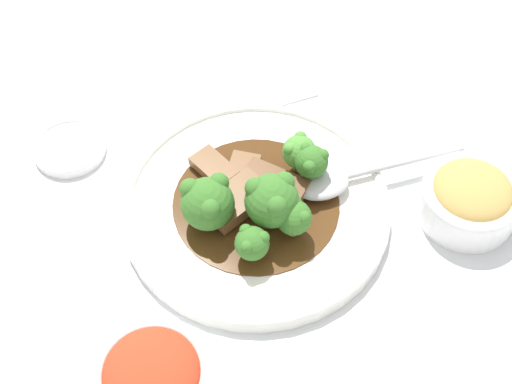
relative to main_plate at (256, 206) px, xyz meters
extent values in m
plane|color=silver|center=(0.00, 0.00, -0.01)|extent=(4.00, 4.00, 0.00)
cylinder|color=white|center=(0.00, 0.00, 0.00)|extent=(0.27, 0.27, 0.01)
torus|color=white|center=(0.00, 0.00, 0.00)|extent=(0.27, 0.27, 0.01)
cylinder|color=#4C2D14|center=(0.00, 0.00, 0.00)|extent=(0.17, 0.17, 0.00)
cube|color=brown|center=(-0.01, 0.02, 0.02)|extent=(0.06, 0.07, 0.02)
cube|color=brown|center=(-0.05, -0.03, 0.01)|extent=(0.06, 0.05, 0.01)
cube|color=brown|center=(0.00, -0.02, 0.02)|extent=(0.07, 0.08, 0.02)
cube|color=brown|center=(-0.04, -0.01, 0.01)|extent=(0.06, 0.05, 0.01)
cylinder|color=#7FA84C|center=(0.03, 0.01, 0.02)|extent=(0.02, 0.02, 0.01)
sphere|color=#387028|center=(0.03, 0.01, 0.04)|extent=(0.05, 0.05, 0.05)
sphere|color=#387028|center=(0.04, 0.01, 0.06)|extent=(0.02, 0.02, 0.02)
sphere|color=#387028|center=(0.02, 0.02, 0.06)|extent=(0.02, 0.02, 0.02)
sphere|color=#387028|center=(0.02, -0.01, 0.06)|extent=(0.02, 0.02, 0.02)
cylinder|color=#7FA84C|center=(-0.03, 0.05, 0.02)|extent=(0.01, 0.01, 0.01)
sphere|color=#4C8E38|center=(-0.03, 0.05, 0.04)|extent=(0.03, 0.03, 0.03)
sphere|color=#4C8E38|center=(-0.02, 0.06, 0.04)|extent=(0.01, 0.01, 0.01)
sphere|color=#4C8E38|center=(-0.04, 0.06, 0.04)|extent=(0.01, 0.01, 0.01)
sphere|color=#4C8E38|center=(-0.03, 0.04, 0.04)|extent=(0.01, 0.01, 0.01)
cylinder|color=#7FA84C|center=(0.06, -0.02, 0.01)|extent=(0.01, 0.01, 0.01)
sphere|color=#387028|center=(0.06, -0.02, 0.03)|extent=(0.03, 0.03, 0.03)
sphere|color=#387028|center=(0.06, -0.01, 0.04)|extent=(0.01, 0.01, 0.01)
sphere|color=#387028|center=(0.05, -0.02, 0.04)|extent=(0.01, 0.01, 0.01)
sphere|color=#387028|center=(0.07, -0.03, 0.04)|extent=(0.01, 0.01, 0.01)
cylinder|color=#7FA84C|center=(0.01, -0.05, 0.01)|extent=(0.02, 0.02, 0.01)
sphere|color=#387028|center=(0.01, -0.05, 0.04)|extent=(0.05, 0.05, 0.05)
sphere|color=#387028|center=(0.00, -0.04, 0.05)|extent=(0.02, 0.02, 0.02)
sphere|color=#387028|center=(0.00, -0.06, 0.05)|extent=(0.02, 0.02, 0.02)
sphere|color=#387028|center=(0.03, -0.05, 0.05)|extent=(0.02, 0.02, 0.02)
cylinder|color=#8EB756|center=(0.04, 0.03, 0.01)|extent=(0.01, 0.01, 0.01)
sphere|color=#387028|center=(0.04, 0.03, 0.03)|extent=(0.03, 0.03, 0.03)
sphere|color=#387028|center=(0.03, 0.03, 0.04)|extent=(0.01, 0.01, 0.01)
sphere|color=#387028|center=(0.05, 0.02, 0.04)|extent=(0.01, 0.01, 0.01)
sphere|color=#387028|center=(0.05, 0.03, 0.04)|extent=(0.01, 0.01, 0.01)
cylinder|color=#8EB756|center=(-0.01, 0.06, 0.02)|extent=(0.01, 0.01, 0.02)
sphere|color=#387028|center=(-0.01, 0.06, 0.04)|extent=(0.03, 0.03, 0.03)
sphere|color=#387028|center=(-0.02, 0.06, 0.05)|extent=(0.01, 0.01, 0.01)
sphere|color=#387028|center=(0.00, 0.05, 0.05)|extent=(0.01, 0.01, 0.01)
sphere|color=#387028|center=(-0.01, 0.07, 0.05)|extent=(0.01, 0.01, 0.01)
ellipsoid|color=#B7B7BC|center=(0.00, 0.07, 0.02)|extent=(0.04, 0.06, 0.01)
cylinder|color=#B7B7BC|center=(-0.01, 0.16, 0.01)|extent=(0.01, 0.13, 0.01)
cylinder|color=white|center=(0.17, -0.13, 0.01)|extent=(0.10, 0.10, 0.04)
torus|color=white|center=(0.17, -0.13, 0.03)|extent=(0.10, 0.10, 0.01)
ellipsoid|color=red|center=(0.17, -0.13, 0.04)|extent=(0.08, 0.08, 0.03)
cylinder|color=white|center=(0.05, 0.21, -0.01)|extent=(0.05, 0.05, 0.01)
cylinder|color=white|center=(0.05, 0.21, 0.01)|extent=(0.10, 0.10, 0.04)
torus|color=white|center=(0.05, 0.21, 0.03)|extent=(0.10, 0.10, 0.01)
ellipsoid|color=tan|center=(0.05, 0.21, 0.03)|extent=(0.08, 0.08, 0.03)
cylinder|color=white|center=(-0.13, -0.18, -0.01)|extent=(0.08, 0.08, 0.01)
torus|color=white|center=(-0.13, -0.18, 0.00)|extent=(0.08, 0.08, 0.01)
cube|color=white|center=(-0.18, 0.06, -0.01)|extent=(0.10, 0.09, 0.01)
camera|label=1|loc=(0.41, -0.10, 0.59)|focal=50.00mm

